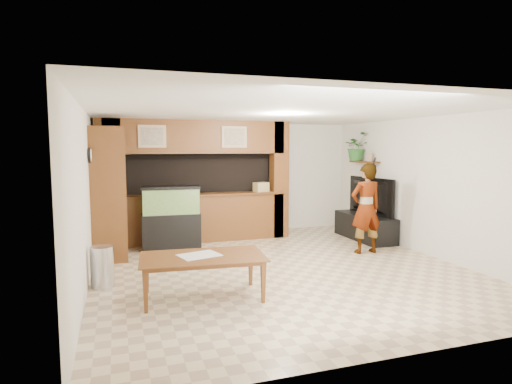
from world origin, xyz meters
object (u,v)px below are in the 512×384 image
object	(u,v)px
television	(366,196)
pantry_cabinet	(109,193)
aquarium	(171,218)
person	(366,208)
dining_table	(203,278)

from	to	relation	value
television	pantry_cabinet	bearing A→B (deg)	83.36
aquarium	person	world-z (taller)	person
television	person	xyz separation A→B (m)	(-0.68, -1.08, -0.09)
pantry_cabinet	aquarium	xyz separation A→B (m)	(1.15, 0.34, -0.58)
aquarium	television	world-z (taller)	television
aquarium	television	size ratio (longest dim) A/B	0.89
television	person	distance (m)	1.28
aquarium	dining_table	world-z (taller)	aquarium
dining_table	person	bearing A→B (deg)	28.51
aquarium	dining_table	size ratio (longest dim) A/B	0.77
television	dining_table	distance (m)	4.94
pantry_cabinet	television	distance (m)	5.36
person	pantry_cabinet	bearing A→B (deg)	-14.06
dining_table	pantry_cabinet	bearing A→B (deg)	119.15
aquarium	person	bearing A→B (deg)	-20.17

